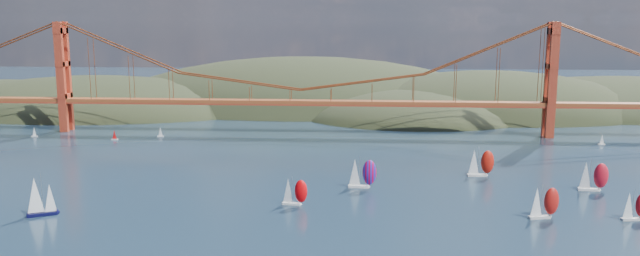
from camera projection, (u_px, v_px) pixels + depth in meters
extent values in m
ellipsoid|color=black|center=(97.00, 126.00, 400.38)|extent=(240.00, 140.00, 64.00)
ellipsoid|color=black|center=(304.00, 126.00, 431.68)|extent=(300.00, 180.00, 96.00)
ellipsoid|color=black|center=(489.00, 131.00, 393.31)|extent=(220.00, 140.00, 76.00)
ellipsoid|color=black|center=(413.00, 131.00, 366.44)|extent=(140.00, 110.00, 48.00)
ellipsoid|color=black|center=(623.00, 123.00, 406.26)|extent=(260.00, 160.00, 60.00)
cube|color=brown|center=(301.00, 102.00, 307.43)|extent=(440.00, 7.00, 1.60)
cube|color=maroon|center=(301.00, 104.00, 307.63)|extent=(440.00, 7.00, 0.80)
cube|color=maroon|center=(64.00, 77.00, 313.74)|extent=(4.00, 8.50, 55.00)
cube|color=maroon|center=(551.00, 80.00, 297.16)|extent=(4.00, 8.50, 55.00)
cube|color=black|center=(42.00, 214.00, 180.55)|extent=(8.25, 5.67, 0.97)
cylinder|color=#99999E|center=(42.00, 193.00, 179.61)|extent=(0.12, 0.12, 11.69)
cone|color=white|center=(35.00, 195.00, 179.01)|extent=(6.09, 6.09, 10.29)
cone|color=white|center=(50.00, 198.00, 180.68)|extent=(4.35, 4.35, 8.18)
cube|color=white|center=(291.00, 204.00, 191.18)|extent=(5.80, 2.50, 0.67)
cylinder|color=#99999E|center=(292.00, 189.00, 190.33)|extent=(0.08, 0.08, 8.42)
cone|color=white|center=(288.00, 190.00, 190.70)|extent=(3.63, 3.63, 7.41)
ellipsoid|color=#F30308|center=(301.00, 191.00, 189.74)|extent=(4.29, 3.10, 7.07)
cube|color=silver|center=(539.00, 217.00, 177.86)|extent=(6.49, 3.15, 0.75)
cylinder|color=#99999E|center=(541.00, 200.00, 177.04)|extent=(0.09, 0.09, 9.38)
cone|color=white|center=(537.00, 202.00, 176.89)|extent=(4.22, 4.22, 8.25)
ellipsoid|color=#AF150F|center=(552.00, 201.00, 177.62)|extent=(4.89, 3.69, 7.88)
cube|color=silver|center=(631.00, 219.00, 176.25)|extent=(5.71, 2.37, 0.67)
cylinder|color=#99999E|center=(633.00, 204.00, 175.50)|extent=(0.08, 0.08, 8.31)
cone|color=white|center=(629.00, 205.00, 175.47)|extent=(3.54, 3.54, 7.32)
cube|color=silver|center=(477.00, 175.00, 225.93)|extent=(6.75, 2.16, 0.80)
cylinder|color=#99999E|center=(478.00, 161.00, 224.99)|extent=(0.10, 0.10, 10.01)
cone|color=white|center=(474.00, 162.00, 225.11)|extent=(3.90, 3.90, 8.81)
ellipsoid|color=#B9170B|center=(487.00, 162.00, 224.99)|extent=(4.79, 3.14, 8.40)
cube|color=white|center=(588.00, 189.00, 206.90)|extent=(6.78, 2.57, 0.79)
cylinder|color=#99999E|center=(591.00, 174.00, 205.92)|extent=(0.10, 0.10, 9.92)
cone|color=white|center=(586.00, 175.00, 206.27)|extent=(4.09, 4.09, 8.73)
ellipsoid|color=red|center=(601.00, 176.00, 205.42)|extent=(4.92, 3.40, 8.33)
cube|color=white|center=(358.00, 186.00, 210.60)|extent=(6.86, 2.30, 0.81)
cylinder|color=#99999E|center=(359.00, 171.00, 209.61)|extent=(0.10, 0.10, 10.13)
cone|color=white|center=(355.00, 172.00, 209.90)|extent=(4.00, 4.00, 8.92)
ellipsoid|color=#C2001E|center=(369.00, 172.00, 209.27)|extent=(4.90, 3.25, 8.51)
cube|color=silver|center=(35.00, 136.00, 302.08)|extent=(3.00, 1.00, 0.50)
cone|color=white|center=(34.00, 131.00, 301.68)|extent=(2.00, 2.00, 4.20)
cube|color=silver|center=(115.00, 139.00, 294.07)|extent=(3.00, 1.00, 0.50)
cone|color=red|center=(114.00, 134.00, 293.67)|extent=(2.00, 2.00, 4.20)
cube|color=silver|center=(161.00, 136.00, 301.84)|extent=(3.00, 1.00, 0.50)
cone|color=white|center=(160.00, 131.00, 301.44)|extent=(2.00, 2.00, 4.20)
cube|color=silver|center=(602.00, 144.00, 282.48)|extent=(3.00, 1.00, 0.50)
cone|color=white|center=(602.00, 139.00, 282.07)|extent=(2.00, 2.00, 4.20)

